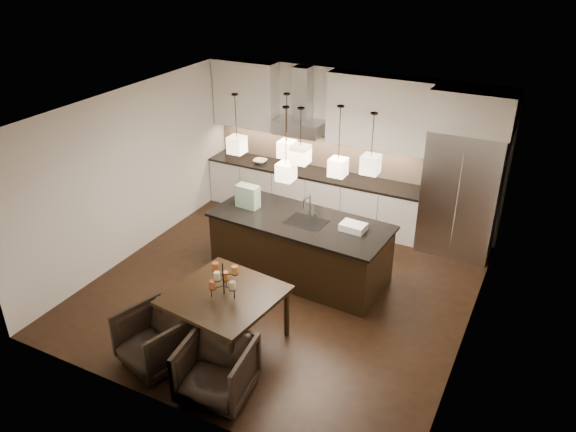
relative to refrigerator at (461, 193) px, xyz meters
The scene contains 37 objects.
floor 3.35m from the refrigerator, 131.42° to the right, with size 5.50×5.50×0.02m, color black.
ceiling 3.62m from the refrigerator, 131.42° to the right, with size 5.50×5.50×0.02m, color white.
wall_back 2.16m from the refrigerator, 169.74° to the left, with size 5.50×0.02×2.80m, color silver.
wall_front 5.56m from the refrigerator, 112.22° to the right, with size 5.50×0.02×2.80m, color silver.
wall_left 5.42m from the refrigerator, 153.91° to the right, with size 0.02×5.50×2.80m, color silver.
wall_right 2.49m from the refrigerator, 74.50° to the right, with size 0.02×5.50×2.80m, color silver.
refrigerator is the anchor object (origin of this frame).
fridge_panel 1.40m from the refrigerator, ahead, with size 1.26×0.72×0.65m, color silver.
lower_cabinets 2.80m from the refrigerator, behind, with size 4.21×0.62×0.88m, color silver.
countertop 2.73m from the refrigerator, behind, with size 4.21×0.66×0.04m, color black.
backsplash 2.75m from the refrigerator, behind, with size 4.21×0.02×0.63m, color #CCAB92.
upper_cab_left 4.35m from the refrigerator, behind, with size 1.25×0.35×1.25m, color silver.
upper_cab_right 1.91m from the refrigerator, behind, with size 1.86×0.35×1.25m, color silver.
hood_canopy 3.09m from the refrigerator, behind, with size 0.90×0.52×0.24m, color #B7B7BA.
hood_chimney 3.28m from the refrigerator, behind, with size 0.30×0.28×0.96m, color #B7B7BA.
fruit_bowl 3.82m from the refrigerator, behind, with size 0.26×0.26×0.06m, color silver.
island_body 2.85m from the refrigerator, 136.29° to the right, with size 2.70×1.08×0.95m, color black.
island_top 2.79m from the refrigerator, 136.29° to the right, with size 2.78×1.17×0.04m, color black.
faucet 2.64m from the refrigerator, 136.15° to the right, with size 0.11×0.26×0.41m, color silver, non-canonical shape.
tote_bag 3.52m from the refrigerator, 147.26° to the right, with size 0.37×0.19×0.37m, color #276434.
food_container 2.22m from the refrigerator, 121.96° to the right, with size 0.37×0.26×0.11m, color silver.
dining_table 4.49m from the refrigerator, 119.10° to the right, with size 1.31×1.31×0.79m, color black, non-canonical shape.
candelabra 4.43m from the refrigerator, 119.10° to the right, with size 0.38×0.38×0.46m, color black, non-canonical shape.
candle_a 4.38m from the refrigerator, 117.31° to the right, with size 0.08×0.08×0.11m, color beige.
candle_b 4.35m from the refrigerator, 120.62° to the right, with size 0.08×0.08×0.11m, color #CC6E2E.
candle_c 4.58m from the refrigerator, 119.35° to the right, with size 0.08×0.08×0.11m, color #AB4F24.
candle_d 4.30m from the refrigerator, 118.15° to the right, with size 0.08×0.08×0.11m, color #CC6E2E.
candle_e 4.47m from the refrigerator, 120.82° to the right, with size 0.08×0.08×0.11m, color #AB4F24.
candle_f 4.55m from the refrigerator, 118.20° to the right, with size 0.08×0.08×0.11m, color beige.
armchair_left 5.40m from the refrigerator, 120.87° to the right, with size 0.79×0.81×0.74m, color black.
armchair_right 5.08m from the refrigerator, 110.34° to the right, with size 0.79×0.82×0.74m, color black.
pendant_a 3.77m from the refrigerator, 148.71° to the right, with size 0.24×0.24×0.26m, color beige.
pendant_b 3.01m from the refrigerator, 148.09° to the right, with size 0.24×0.24×0.26m, color beige.
pendant_c 3.05m from the refrigerator, 132.80° to the right, with size 0.24×0.24×0.26m, color beige.
pendant_d 2.46m from the refrigerator, 130.37° to the right, with size 0.24×0.24×0.26m, color beige.
pendant_e 2.34m from the refrigerator, 117.56° to the right, with size 0.24×0.24×0.26m, color beige.
pendant_f 3.13m from the refrigerator, 135.05° to the right, with size 0.24×0.24×0.26m, color beige.
Camera 1 is at (3.36, -6.42, 4.95)m, focal length 35.00 mm.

